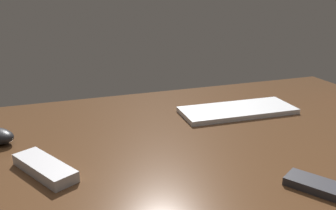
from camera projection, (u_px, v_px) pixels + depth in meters
The scene contains 4 objects.
desk at pixel (204, 138), 95.85cm from camera, with size 140.00×84.00×2.00cm, color #4C301C.
keyboard at pixel (238, 110), 111.65cm from camera, with size 35.05×13.69×1.49cm, color silver.
media_remote at pixel (330, 189), 68.78cm from camera, with size 12.77×16.09×3.34cm.
tv_remote at pixel (45, 168), 76.12cm from camera, with size 17.16×5.55×2.41cm, color #B7B7BC.
Camera 1 is at (-37.96, -79.96, 40.01)cm, focal length 38.93 mm.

